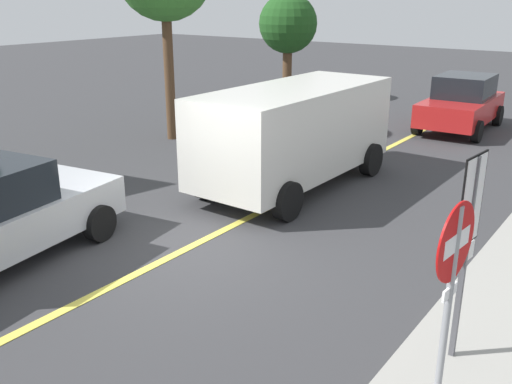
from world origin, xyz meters
TOP-DOWN VIEW (x-y plane):
  - ground_plane at (0.00, 0.00)m, footprint 80.00×80.00m
  - lane_marking_centre at (3.00, 0.00)m, footprint 28.00×0.16m
  - stop_sign at (-1.41, -4.77)m, footprint 0.76×0.09m
  - speed_limit_sign at (-0.42, -4.61)m, footprint 0.54×0.08m
  - white_van at (3.97, 0.35)m, footprint 5.22×2.30m
  - car_red_approaching at (11.84, -0.84)m, footprint 4.08×2.10m
  - tree_right_verge at (13.17, 6.55)m, footprint 2.28×2.28m

SIDE VIEW (x-z plane):
  - ground_plane at x=0.00m, z-range 0.00..0.00m
  - lane_marking_centre at x=3.00m, z-range 0.00..0.01m
  - car_red_approaching at x=11.84m, z-range -0.01..1.68m
  - white_van at x=3.97m, z-range 0.17..2.37m
  - stop_sign at x=-1.41m, z-range 0.43..2.77m
  - speed_limit_sign at x=-0.42m, z-range 0.50..3.02m
  - tree_right_verge at x=13.17m, z-range 0.87..4.98m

